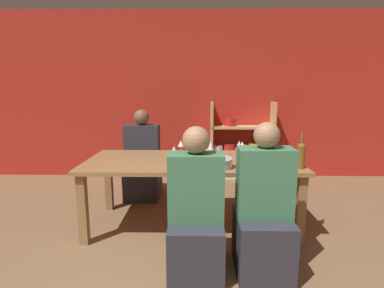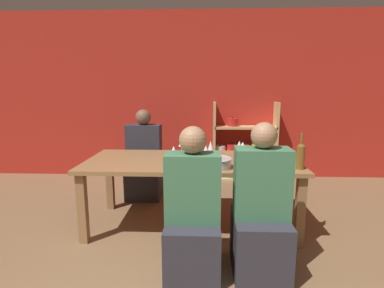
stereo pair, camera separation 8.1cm
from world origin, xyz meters
name	(u,v)px [view 1 (the left image)]	position (x,y,z in m)	size (l,w,h in m)	color
wall_back_red	(192,96)	(0.00, 3.83, 1.35)	(8.80, 0.06, 2.70)	red
shelf_unit	(241,151)	(0.81, 3.63, 0.47)	(1.02, 0.30, 1.26)	tan
dining_table	(192,167)	(0.02, 1.89, 0.65)	(2.20, 1.00, 0.73)	olive
mixing_bowl	(217,162)	(0.27, 1.58, 0.78)	(0.29, 0.29, 0.09)	#B7BABC
wine_bottle_green	(301,155)	(1.04, 1.56, 0.86)	(0.08, 0.08, 0.34)	brown
wine_glass_empty_a	(181,144)	(-0.11, 2.24, 0.84)	(0.07, 0.07, 0.15)	white
wine_glass_white_a	(196,147)	(0.06, 2.05, 0.84)	(0.07, 0.07, 0.15)	white
wine_glass_empty_b	(190,153)	(0.01, 1.70, 0.85)	(0.07, 0.07, 0.17)	white
wine_glass_red_a	(278,154)	(0.87, 1.68, 0.84)	(0.07, 0.07, 0.15)	white
wine_glass_empty_c	(211,146)	(0.22, 1.99, 0.86)	(0.07, 0.07, 0.19)	white
wine_glass_empty_d	(206,150)	(0.17, 1.85, 0.85)	(0.07, 0.07, 0.16)	white
wine_glass_red_b	(239,146)	(0.53, 1.99, 0.87)	(0.08, 0.08, 0.19)	white
wine_glass_white_b	(189,150)	(-0.01, 1.82, 0.86)	(0.08, 0.08, 0.17)	white
wine_glass_red_c	(186,158)	(-0.03, 1.48, 0.85)	(0.07, 0.07, 0.17)	white
wine_glass_red_d	(277,151)	(0.89, 1.79, 0.85)	(0.07, 0.07, 0.17)	white
wine_glass_white_c	(174,150)	(-0.16, 1.83, 0.84)	(0.07, 0.07, 0.16)	white
wine_glass_empty_e	(242,145)	(0.58, 2.11, 0.85)	(0.08, 0.08, 0.16)	white
cell_phone	(248,166)	(0.57, 1.63, 0.74)	(0.14, 0.16, 0.01)	silver
person_near_a	(263,219)	(0.60, 1.07, 0.44)	(0.42, 0.53, 1.22)	#2D2D38
person_far_a	(143,166)	(-0.66, 2.80, 0.43)	(0.46, 0.57, 1.20)	#2D2D38
person_near_b	(196,221)	(0.07, 1.05, 0.43)	(0.43, 0.53, 1.19)	#2D2D38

